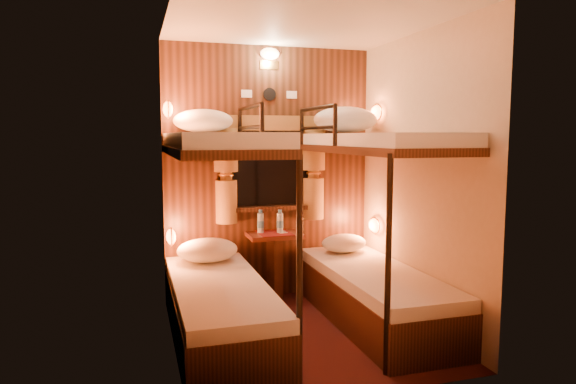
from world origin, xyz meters
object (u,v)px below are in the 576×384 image
object	(u,v)px
bunk_left	(219,268)
bunk_right	(374,257)
bottle_right	(280,223)
bottle_left	(261,223)
table	(275,258)

from	to	relation	value
bunk_left	bunk_right	size ratio (longest dim) A/B	1.00
bottle_right	bunk_right	bearing A→B (deg)	-52.81
bunk_left	bottle_right	distance (m)	1.07
bottle_right	bottle_left	bearing A→B (deg)	165.85
bunk_right	bottle_right	bearing A→B (deg)	127.19
bottle_left	bunk_right	bearing A→B (deg)	-47.04
bunk_right	bottle_right	size ratio (longest dim) A/B	8.60
bottle_left	bottle_right	bearing A→B (deg)	-14.15
bunk_left	bunk_right	xyz separation A→B (m)	(1.30, 0.00, 0.00)
table	bottle_right	bearing A→B (deg)	1.46
table	bottle_right	size ratio (longest dim) A/B	2.97
bunk_left	bottle_left	size ratio (longest dim) A/B	8.61
bunk_right	bottle_left	world-z (taller)	bunk_right
bottle_left	bottle_right	xyz separation A→B (m)	(0.18, -0.04, 0.00)
table	bottle_left	bearing A→B (deg)	159.43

